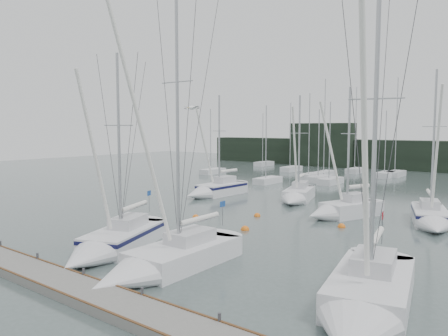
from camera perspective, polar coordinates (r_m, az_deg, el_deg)
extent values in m
plane|color=#485755|center=(22.90, -6.29, -12.99)|extent=(160.00, 160.00, 0.00)
cube|color=slate|center=(19.76, -16.78, -15.61)|extent=(24.00, 2.00, 0.40)
cube|color=black|center=(79.23, 26.51, 1.36)|extent=(90.00, 4.00, 5.00)
cube|color=black|center=(83.45, 12.67, 2.99)|extent=(12.00, 3.00, 8.00)
cube|color=silver|center=(67.15, 20.34, -0.86)|extent=(1.80, 4.50, 0.90)
cylinder|color=#A3A6AB|center=(66.35, 20.35, 3.25)|extent=(0.12, 0.12, 8.77)
cube|color=silver|center=(65.91, 13.05, -0.78)|extent=(1.80, 4.50, 0.90)
cylinder|color=#A3A6AB|center=(65.10, 13.00, 5.43)|extent=(0.12, 0.12, 13.36)
cube|color=silver|center=(72.02, 16.82, -0.36)|extent=(1.80, 4.50, 0.90)
cylinder|color=#A3A6AB|center=(71.22, 16.82, 5.03)|extent=(0.12, 0.12, 12.62)
cube|color=silver|center=(61.94, 11.18, -1.12)|extent=(1.80, 4.50, 0.90)
cylinder|color=#A3A6AB|center=(61.12, 11.07, 4.40)|extent=(0.12, 0.12, 11.02)
cube|color=silver|center=(59.34, 12.39, -1.43)|extent=(1.80, 4.50, 0.90)
cylinder|color=#A3A6AB|center=(58.52, 12.27, 3.22)|extent=(0.12, 0.12, 8.74)
cube|color=silver|center=(82.29, 5.25, 0.52)|extent=(1.80, 4.50, 0.90)
cylinder|color=#A3A6AB|center=(81.61, 5.09, 3.97)|extent=(0.12, 0.12, 9.02)
cube|color=silver|center=(57.16, 13.73, -1.71)|extent=(1.80, 4.50, 0.90)
cylinder|color=#A3A6AB|center=(56.32, 13.64, 3.55)|extent=(0.12, 0.12, 9.59)
cube|color=silver|center=(72.69, 8.79, -0.15)|extent=(1.80, 4.50, 0.90)
cylinder|color=#A3A6AB|center=(71.94, 8.66, 4.30)|extent=(0.12, 0.12, 10.38)
cube|color=silver|center=(56.48, 5.74, -1.67)|extent=(1.80, 4.50, 0.90)
cylinder|color=#A3A6AB|center=(55.67, 5.51, 3.43)|extent=(0.12, 0.12, 9.16)
cube|color=silver|center=(67.86, -1.48, -0.47)|extent=(1.80, 4.50, 0.90)
cylinder|color=#A3A6AB|center=(67.15, -1.76, 3.78)|extent=(0.12, 0.12, 9.19)
cube|color=silver|center=(69.04, 21.52, -0.74)|extent=(1.80, 4.50, 0.90)
cylinder|color=#A3A6AB|center=(68.22, 21.61, 5.26)|extent=(0.12, 0.12, 13.52)
cube|color=silver|center=(27.45, -12.82, -9.09)|extent=(4.71, 6.78, 1.39)
cone|color=silver|center=(23.84, -18.22, -11.44)|extent=(3.45, 3.45, 2.68)
cube|color=silver|center=(27.61, -12.38, -6.83)|extent=(2.26, 2.85, 0.65)
cylinder|color=#A3A6AB|center=(26.24, -13.56, 3.19)|extent=(0.17, 0.17, 10.33)
cylinder|color=white|center=(28.13, -11.63, -4.86)|extent=(1.32, 2.94, 0.26)
cube|color=#10113C|center=(27.34, -12.84, -8.15)|extent=(4.73, 6.80, 0.23)
cube|color=#1A4290|center=(29.84, -9.77, -3.26)|extent=(0.19, 0.47, 0.33)
cube|color=silver|center=(23.50, -5.17, -11.45)|extent=(3.02, 6.34, 1.37)
cone|color=silver|center=(20.54, -13.83, -14.08)|extent=(2.97, 2.74, 2.93)
cube|color=silver|center=(23.56, -4.44, -8.86)|extent=(1.65, 2.54, 0.64)
cylinder|color=#A3A6AB|center=(22.19, -6.11, 7.54)|extent=(0.16, 0.16, 13.91)
cylinder|color=white|center=(23.97, -3.18, -6.59)|extent=(0.30, 3.08, 0.26)
cube|color=#1A4290|center=(25.46, -0.18, -4.72)|extent=(0.03, 0.49, 0.33)
cube|color=silver|center=(19.71, 18.68, -14.94)|extent=(4.21, 6.86, 1.50)
cube|color=silver|center=(19.84, 18.97, -11.48)|extent=(2.12, 2.83, 0.70)
cylinder|color=#A3A6AB|center=(18.07, 19.12, 4.80)|extent=(0.18, 0.18, 11.83)
cylinder|color=white|center=(20.35, 19.32, -8.44)|extent=(0.90, 3.12, 0.28)
cube|color=maroon|center=(22.30, 20.02, -5.83)|extent=(0.13, 0.53, 0.36)
cube|color=silver|center=(46.93, -0.30, -2.93)|extent=(2.76, 5.82, 1.53)
cone|color=silver|center=(43.92, -3.74, -3.51)|extent=(2.64, 2.55, 2.55)
cube|color=silver|center=(47.17, 0.10, -1.51)|extent=(1.49, 2.34, 0.71)
cylinder|color=#A3A6AB|center=(46.16, -0.63, 3.70)|extent=(0.18, 0.18, 9.33)
cylinder|color=white|center=(47.56, 0.59, -0.34)|extent=(0.39, 2.81, 0.29)
cube|color=#10113C|center=(46.86, -0.30, -2.31)|extent=(2.79, 5.84, 0.25)
cube|color=silver|center=(44.27, 9.79, -3.55)|extent=(3.79, 5.78, 1.41)
cone|color=silver|center=(40.59, 8.77, -4.34)|extent=(2.91, 2.86, 2.35)
cube|color=silver|center=(44.58, 9.93, -2.15)|extent=(1.85, 2.41, 0.66)
cylinder|color=#A3A6AB|center=(43.40, 9.80, 3.30)|extent=(0.17, 0.17, 9.18)
cylinder|color=white|center=(45.06, 10.08, -0.99)|extent=(1.01, 2.57, 0.26)
cube|color=silver|center=(36.97, 16.12, -5.40)|extent=(3.94, 5.20, 1.48)
cone|color=silver|center=(34.67, 12.32, -6.02)|extent=(2.94, 2.74, 2.36)
cube|color=silver|center=(37.15, 16.69, -3.67)|extent=(1.90, 2.21, 0.69)
cylinder|color=#A3A6AB|center=(36.14, 15.98, 2.87)|extent=(0.18, 0.18, 9.18)
cylinder|color=white|center=(37.34, 17.19, -2.26)|extent=(1.11, 2.21, 0.28)
cube|color=silver|center=(36.55, 25.29, -5.89)|extent=(3.82, 5.70, 1.34)
cone|color=silver|center=(32.90, 25.92, -7.12)|extent=(2.90, 2.85, 2.32)
cube|color=silver|center=(36.82, 25.28, -4.26)|extent=(1.86, 2.39, 0.63)
cylinder|color=#A3A6AB|center=(35.56, 25.71, 3.25)|extent=(0.16, 0.16, 10.31)
cylinder|color=white|center=(37.30, 25.24, -2.89)|extent=(1.02, 2.52, 0.25)
cube|color=#10113C|center=(36.47, 25.31, -5.20)|extent=(3.85, 5.73, 0.22)
sphere|color=orange|center=(31.01, 2.76, -8.08)|extent=(0.61, 0.61, 0.61)
sphere|color=orange|center=(32.91, 15.10, -7.48)|extent=(0.57, 0.57, 0.57)
sphere|color=orange|center=(35.06, -3.71, -6.52)|extent=(0.56, 0.56, 0.56)
ellipsoid|color=white|center=(20.09, -4.23, 7.85)|extent=(0.27, 0.44, 0.19)
cube|color=gray|center=(20.29, -4.71, 7.87)|extent=(0.43, 0.19, 0.10)
cube|color=gray|center=(19.89, -3.75, 7.93)|extent=(0.43, 0.19, 0.10)
sphere|color=orange|center=(35.73, 4.35, -6.30)|extent=(0.54, 0.54, 0.54)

